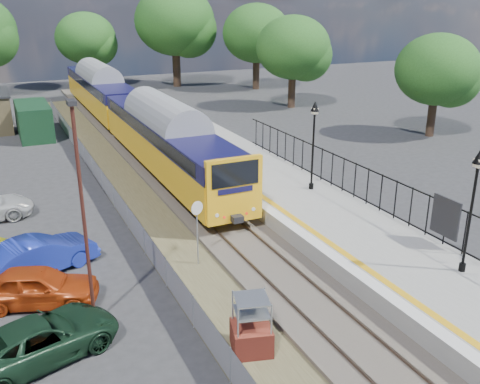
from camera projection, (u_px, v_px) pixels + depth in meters
ground at (276, 275)px, 21.08m from camera, size 120.00×120.00×0.00m
track_bed at (184, 197)px, 29.11m from camera, size 5.90×80.00×0.29m
platform at (274, 188)px, 29.41m from camera, size 5.00×70.00×0.90m
platform_edge at (240, 186)px, 28.44m from camera, size 0.90×70.00×0.01m
victorian_lamp_south at (475, 183)px, 18.38m from camera, size 0.44×0.44×4.60m
victorian_lamp_north at (314, 125)px, 26.83m from camera, size 0.44×0.44×4.60m
palisade_fence at (378, 191)px, 24.95m from camera, size 0.12×26.00×2.00m
wire_fence at (106, 185)px, 29.45m from camera, size 0.06×52.00×1.20m
tree_line at (96, 37)px, 55.22m from camera, size 56.80×43.80×11.88m
train at (126, 108)px, 41.11m from camera, size 2.82×40.83×3.51m
brick_plinth at (251, 326)px, 16.21m from camera, size 1.44×1.44×1.90m
speed_sign at (197, 222)px, 21.21m from camera, size 0.55×0.21×2.81m
carpark_lamp at (82, 205)px, 16.55m from camera, size 0.25×0.50×7.51m
car_green at (41, 339)px, 16.00m from camera, size 5.20×3.60×1.32m
car_red at (38, 286)px, 18.84m from camera, size 4.51×3.02×1.43m
car_blue at (39, 255)px, 21.05m from camera, size 4.80×3.07×1.49m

